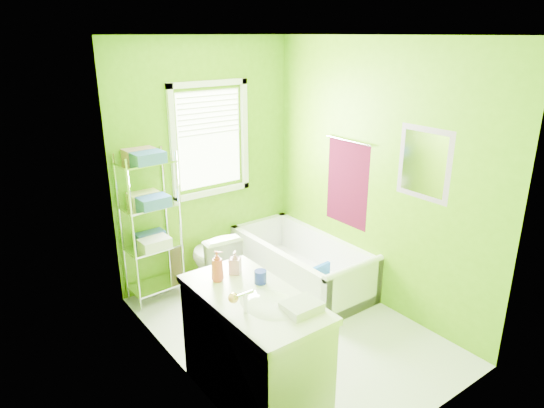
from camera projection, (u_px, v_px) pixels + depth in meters
ground at (288, 329)px, 4.53m from camera, size 2.90×2.90×0.00m
room_envelope at (291, 170)px, 4.01m from camera, size 2.14×2.94×2.62m
window at (210, 134)px, 5.10m from camera, size 0.92×0.05×1.22m
door at (258, 323)px, 2.86m from camera, size 0.09×0.80×2.00m
right_wall_decor at (376, 176)px, 4.65m from camera, size 0.04×1.48×1.17m
bathtub at (302, 270)px, 5.30m from camera, size 0.77×1.65×0.53m
toilet at (213, 260)px, 5.12m from camera, size 0.45×0.72×0.70m
vanity at (255, 346)px, 3.52m from camera, size 0.60×1.17×1.12m
wire_shelf_unit at (151, 211)px, 4.77m from camera, size 0.54×0.43×1.58m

